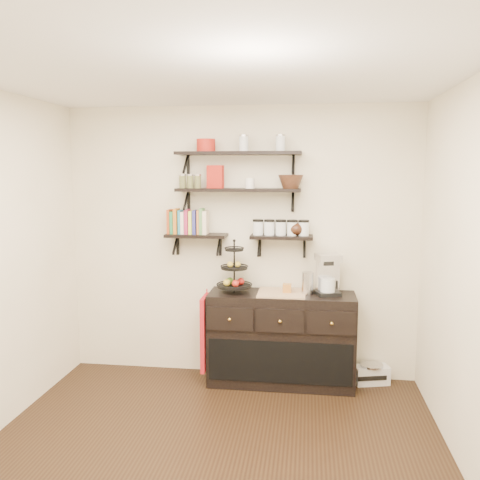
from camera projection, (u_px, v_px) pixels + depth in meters
name	position (u px, v px, depth m)	size (l,w,h in m)	color
floor	(207.00, 468.00, 3.55)	(3.50, 3.50, 0.00)	black
ceiling	(203.00, 69.00, 3.19)	(3.50, 3.50, 0.02)	white
back_wall	(240.00, 243.00, 5.09)	(3.50, 0.02, 2.70)	white
shelf_top	(238.00, 153.00, 4.84)	(1.20, 0.27, 0.23)	black
shelf_mid	(238.00, 190.00, 4.89)	(1.20, 0.27, 0.23)	black
shelf_low_left	(197.00, 236.00, 5.02)	(0.60, 0.25, 0.23)	black
shelf_low_right	(282.00, 237.00, 4.91)	(0.60, 0.25, 0.23)	black
cookbooks	(190.00, 222.00, 5.01)	(0.40, 0.15, 0.26)	#A23F19
glass_canisters	(281.00, 229.00, 4.89)	(0.54, 0.10, 0.13)	silver
sideboard	(281.00, 339.00, 4.92)	(1.40, 0.50, 0.92)	black
fruit_stand	(235.00, 275.00, 4.90)	(0.34, 0.34, 0.49)	black
candle	(287.00, 288.00, 4.85)	(0.08, 0.08, 0.08)	#A66726
coffee_maker	(328.00, 275.00, 4.80)	(0.26, 0.26, 0.39)	black
thermal_carafe	(308.00, 284.00, 4.79)	(0.11, 0.11, 0.22)	silver
apron	(205.00, 332.00, 4.91)	(0.04, 0.31, 0.72)	#B3131A
radio	(371.00, 374.00, 4.96)	(0.36, 0.27, 0.20)	silver
recipe_box	(215.00, 177.00, 4.90)	(0.16, 0.06, 0.22)	#A31C12
walnut_bowl	(291.00, 182.00, 4.81)	(0.24, 0.24, 0.13)	black
ramekins	(250.00, 183.00, 4.86)	(0.09, 0.09, 0.10)	white
teapot	(296.00, 228.00, 4.87)	(0.19, 0.15, 0.15)	#331A0F
red_pot	(206.00, 145.00, 4.87)	(0.18, 0.18, 0.12)	#A31C12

